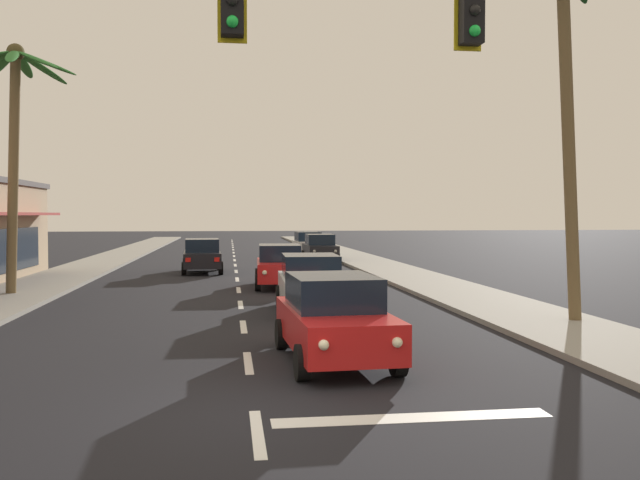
% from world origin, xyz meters
% --- Properties ---
extents(ground_plane, '(220.00, 220.00, 0.00)m').
position_xyz_m(ground_plane, '(0.00, 0.00, 0.00)').
color(ground_plane, black).
extents(sidewalk_right, '(3.20, 110.00, 0.14)m').
position_xyz_m(sidewalk_right, '(7.80, 20.00, 0.07)').
color(sidewalk_right, gray).
rests_on(sidewalk_right, ground).
extents(sidewalk_left, '(3.20, 110.00, 0.14)m').
position_xyz_m(sidewalk_left, '(-7.80, 20.00, 0.07)').
color(sidewalk_left, gray).
rests_on(sidewalk_left, ground).
extents(lane_markings, '(4.28, 87.16, 0.01)m').
position_xyz_m(lane_markings, '(0.46, 19.36, 0.00)').
color(lane_markings, silver).
rests_on(lane_markings, ground).
extents(traffic_signal_mast, '(10.64, 0.41, 7.45)m').
position_xyz_m(traffic_signal_mast, '(3.42, -0.06, 5.20)').
color(traffic_signal_mast, '#2D2D33').
rests_on(traffic_signal_mast, ground).
extents(sedan_lead_at_stop_bar, '(2.11, 4.51, 1.68)m').
position_xyz_m(sedan_lead_at_stop_bar, '(1.67, 3.23, 0.85)').
color(sedan_lead_at_stop_bar, red).
rests_on(sedan_lead_at_stop_bar, ground).
extents(sedan_third_in_queue, '(2.05, 4.49, 1.68)m').
position_xyz_m(sedan_third_in_queue, '(2.05, 10.12, 0.85)').
color(sedan_third_in_queue, silver).
rests_on(sedan_third_in_queue, ground).
extents(sedan_fifth_in_queue, '(2.09, 4.50, 1.68)m').
position_xyz_m(sedan_fifth_in_queue, '(1.64, 17.01, 0.85)').
color(sedan_fifth_in_queue, red).
rests_on(sedan_fifth_in_queue, ground).
extents(sedan_oncoming_far, '(2.10, 4.51, 1.68)m').
position_xyz_m(sedan_oncoming_far, '(-1.67, 24.14, 0.85)').
color(sedan_oncoming_far, black).
rests_on(sedan_oncoming_far, ground).
extents(sedan_parked_nearest_kerb, '(2.06, 4.49, 1.68)m').
position_xyz_m(sedan_parked_nearest_kerb, '(5.11, 36.85, 0.85)').
color(sedan_parked_nearest_kerb, silver).
rests_on(sedan_parked_nearest_kerb, ground).
extents(sedan_parked_mid_kerb, '(1.96, 4.46, 1.68)m').
position_xyz_m(sedan_parked_mid_kerb, '(5.16, 31.07, 0.85)').
color(sedan_parked_mid_kerb, black).
rests_on(sedan_parked_mid_kerb, ground).
extents(palm_left_second, '(4.37, 4.51, 8.79)m').
position_xyz_m(palm_left_second, '(-7.70, 14.99, 6.44)').
color(palm_left_second, brown).
rests_on(palm_left_second, ground).
extents(palm_right_second, '(4.19, 4.58, 10.27)m').
position_xyz_m(palm_right_second, '(8.19, 6.66, 7.42)').
color(palm_right_second, brown).
rests_on(palm_right_second, ground).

